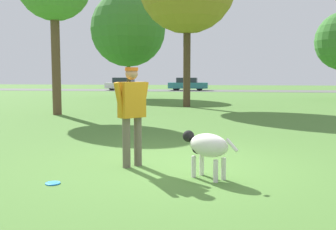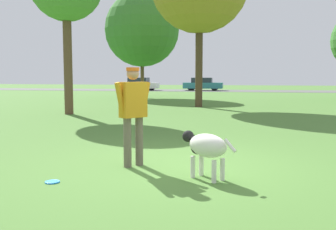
{
  "view_description": "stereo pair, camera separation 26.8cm",
  "coord_description": "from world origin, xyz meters",
  "px_view_note": "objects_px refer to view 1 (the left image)",
  "views": [
    {
      "loc": [
        0.92,
        -6.46,
        1.5
      ],
      "look_at": [
        -0.09,
        -0.5,
        0.9
      ],
      "focal_mm": 42.0,
      "sensor_mm": 36.0,
      "label": 1
    },
    {
      "loc": [
        1.18,
        -6.41,
        1.5
      ],
      "look_at": [
        -0.09,
        -0.5,
        0.9
      ],
      "focal_mm": 42.0,
      "sensor_mm": 36.0,
      "label": 2
    }
  ],
  "objects_px": {
    "parked_car_teal": "(188,84)",
    "tree_far_left": "(128,29)",
    "person": "(132,108)",
    "frisbee": "(53,183)",
    "parked_car_white": "(124,84)",
    "dog": "(207,146)"
  },
  "relations": [
    {
      "from": "dog",
      "to": "tree_far_left",
      "type": "xyz_separation_m",
      "value": [
        -6.87,
        20.8,
        4.23
      ]
    },
    {
      "from": "frisbee",
      "to": "tree_far_left",
      "type": "bearing_deg",
      "value": 102.55
    },
    {
      "from": "dog",
      "to": "tree_far_left",
      "type": "distance_m",
      "value": 22.31
    },
    {
      "from": "person",
      "to": "tree_far_left",
      "type": "bearing_deg",
      "value": 54.44
    },
    {
      "from": "parked_car_teal",
      "to": "dog",
      "type": "bearing_deg",
      "value": -84.13
    },
    {
      "from": "tree_far_left",
      "to": "person",
      "type": "bearing_deg",
      "value": -74.53
    },
    {
      "from": "person",
      "to": "parked_car_teal",
      "type": "height_order",
      "value": "person"
    },
    {
      "from": "person",
      "to": "tree_far_left",
      "type": "distance_m",
      "value": 21.34
    },
    {
      "from": "person",
      "to": "parked_car_white",
      "type": "distance_m",
      "value": 35.52
    },
    {
      "from": "person",
      "to": "tree_far_left",
      "type": "xyz_separation_m",
      "value": [
        -5.6,
        20.25,
        3.73
      ]
    },
    {
      "from": "person",
      "to": "parked_car_teal",
      "type": "distance_m",
      "value": 34.89
    },
    {
      "from": "parked_car_white",
      "to": "person",
      "type": "bearing_deg",
      "value": -73.49
    },
    {
      "from": "person",
      "to": "dog",
      "type": "distance_m",
      "value": 1.47
    },
    {
      "from": "dog",
      "to": "parked_car_teal",
      "type": "height_order",
      "value": "parked_car_teal"
    },
    {
      "from": "frisbee",
      "to": "parked_car_white",
      "type": "height_order",
      "value": "parked_car_white"
    },
    {
      "from": "tree_far_left",
      "to": "parked_car_white",
      "type": "relative_size",
      "value": 1.85
    },
    {
      "from": "frisbee",
      "to": "tree_far_left",
      "type": "distance_m",
      "value": 22.5
    },
    {
      "from": "tree_far_left",
      "to": "parked_car_teal",
      "type": "bearing_deg",
      "value": 80.45
    },
    {
      "from": "parked_car_teal",
      "to": "tree_far_left",
      "type": "bearing_deg",
      "value": -100.85
    },
    {
      "from": "tree_far_left",
      "to": "parked_car_white",
      "type": "bearing_deg",
      "value": 107.1
    },
    {
      "from": "dog",
      "to": "frisbee",
      "type": "xyz_separation_m",
      "value": [
        -2.09,
        -0.68,
        -0.46
      ]
    },
    {
      "from": "parked_car_teal",
      "to": "parked_car_white",
      "type": "bearing_deg",
      "value": -176.04
    }
  ]
}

